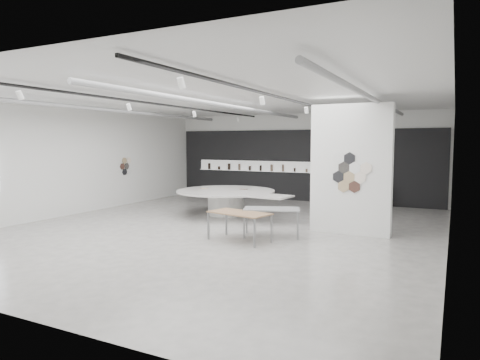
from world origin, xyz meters
The scene contains 7 objects.
room centered at (-0.09, 0.00, 2.07)m, with size 12.02×14.02×3.82m.
back_wall_display centered at (-0.08, 6.93, 1.54)m, with size 11.80×0.27×3.10m.
partition_column centered at (3.50, 1.00, 1.80)m, with size 2.20×0.38×3.60m.
display_island centered at (-1.04, 2.18, 0.57)m, with size 4.60×3.84×0.89m.
sample_table_wood centered at (1.15, -1.20, 0.69)m, with size 1.73×1.12×0.75m.
sample_table_stone centered at (1.69, -0.33, 0.70)m, with size 1.66×1.21×0.77m.
kitchen_counter centered at (2.93, 6.51, 0.47)m, with size 1.68×0.70×1.31m.
Camera 1 is at (6.07, -10.93, 2.54)m, focal length 32.00 mm.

